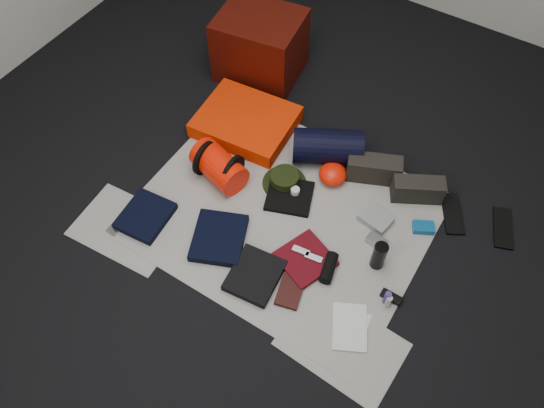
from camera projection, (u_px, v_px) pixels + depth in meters
The scene contains 37 objects.
floor at pixel (283, 215), 3.06m from camera, with size 4.50×4.50×0.02m, color black.
newspaper_mat at pixel (283, 214), 3.05m from camera, with size 1.60×1.30×0.01m, color beige.
newspaper_sheet_front_left at pixel (127, 228), 3.00m from camera, with size 0.58×0.40×0.00m, color beige.
newspaper_sheet_front_right at pixel (342, 344), 2.62m from camera, with size 0.58×0.40×0.00m, color beige.
red_cabinet at pixel (260, 46), 3.54m from camera, with size 0.53×0.45×0.45m, color #450B05.
sleeping_pad at pixel (246, 122), 3.38m from camera, with size 0.59×0.48×0.11m, color #FB2D02.
stuff_sack at pixel (219, 166), 3.12m from camera, with size 0.19×0.19×0.33m, color #FF1904.
sack_strap_left at pixel (205, 158), 3.14m from camera, with size 0.22×0.22×0.03m, color black.
sack_strap_right at pixel (233, 172), 3.08m from camera, with size 0.22×0.22×0.03m, color black.
navy_duffel at pixel (328, 147), 3.19m from camera, with size 0.22×0.22×0.42m, color black.
boonie_brim at pixel (284, 183), 3.17m from camera, with size 0.27×0.27×0.01m, color black.
boonie_crown at pixel (285, 179), 3.13m from camera, with size 0.17×0.17×0.07m, color black.
hiking_boot_left at pixel (374, 169), 3.13m from camera, with size 0.32×0.12×0.16m, color black.
hiking_boot_right at pixel (418, 189), 3.06m from camera, with size 0.29×0.11×0.15m, color black.
flip_flop_left at pixel (452, 213), 3.05m from camera, with size 0.10×0.28×0.02m, color black.
flip_flop_right at pixel (503, 228), 3.00m from camera, with size 0.10×0.27×0.02m, color black.
trousers_navy_a at pixel (145, 216), 3.01m from camera, with size 0.25×0.29×0.05m, color black.
trousers_navy_b at pixel (219, 238), 2.93m from camera, with size 0.28×0.32×0.05m, color black.
trousers_charcoal at pixel (255, 275), 2.81m from camera, with size 0.25×0.29×0.04m, color black.
black_tshirt at pixel (289, 196), 3.10m from camera, with size 0.26×0.25×0.03m, color black.
red_shirt at pixel (305, 259), 2.87m from camera, with size 0.26×0.26×0.04m, color #580912.
orange_stuff_sack at pixel (333, 174), 3.14m from camera, with size 0.17×0.17×0.11m, color #FF1904.
first_aid_pouch at pixel (376, 219), 3.01m from camera, with size 0.17×0.13×0.04m, color gray.
water_bottle at pixel (379, 256), 2.79m from camera, with size 0.07×0.07×0.19m, color black.
speaker at pixel (329, 268), 2.82m from camera, with size 0.07×0.07×0.17m, color black.
compact_camera at pixel (376, 241), 2.92m from camera, with size 0.11×0.07×0.04m, color #ADAEB2.
cyan_case at pixel (423, 227), 2.98m from camera, with size 0.12×0.07×0.04m, color #0D5284.
toiletry_purple at pixel (387, 298), 2.71m from camera, with size 0.03×0.03×0.10m, color #3C2371.
toiletry_clear at pixel (388, 302), 2.70m from camera, with size 0.03×0.03×0.09m, color #9DA29D.
paperback_book at pixel (290, 291), 2.77m from camera, with size 0.12×0.19×0.03m, color black.
map_booklet at pixel (350, 327), 2.66m from camera, with size 0.17×0.25×0.01m, color silver.
map_printout at pixel (356, 324), 2.68m from camera, with size 0.12×0.15×0.01m, color silver.
sunglasses at pixel (391, 297), 2.75m from camera, with size 0.11×0.04×0.03m, color black.
key_cluster at pixel (114, 230), 2.98m from camera, with size 0.06×0.06×0.01m, color #ADAEB2.
tape_roll at pixel (295, 191), 3.09m from camera, with size 0.05×0.05×0.04m, color silver.
energy_bar_a at pixel (301, 251), 2.87m from camera, with size 0.10×0.04×0.01m, color #ADAEB2.
energy_bar_b at pixel (314, 258), 2.84m from camera, with size 0.10×0.04×0.01m, color #ADAEB2.
Camera 1 is at (0.83, -1.44, 2.57)m, focal length 35.00 mm.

